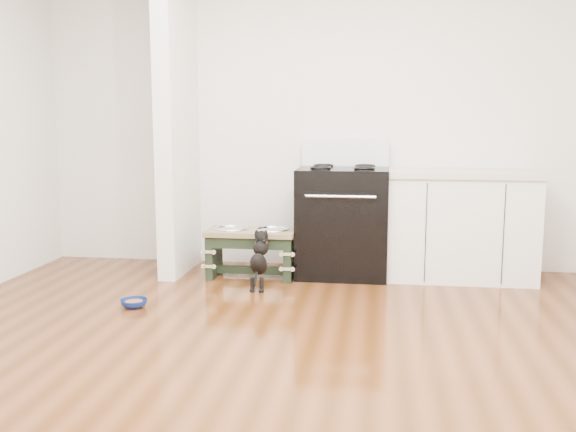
% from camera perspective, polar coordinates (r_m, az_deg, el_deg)
% --- Properties ---
extents(ground, '(5.00, 5.00, 0.00)m').
position_cam_1_polar(ground, '(3.57, -1.38, -13.25)').
color(ground, '#45230C').
rests_on(ground, ground).
extents(room_shell, '(5.00, 5.00, 5.00)m').
position_cam_1_polar(room_shell, '(3.33, -1.48, 13.61)').
color(room_shell, silver).
rests_on(room_shell, ground).
extents(partition_wall, '(0.15, 0.80, 2.70)m').
position_cam_1_polar(partition_wall, '(5.64, -9.82, 8.69)').
color(partition_wall, silver).
rests_on(partition_wall, ground).
extents(oven_range, '(0.76, 0.69, 1.14)m').
position_cam_1_polar(oven_range, '(5.50, 4.88, -0.33)').
color(oven_range, black).
rests_on(oven_range, ground).
extents(cabinet_run, '(1.24, 0.64, 0.91)m').
position_cam_1_polar(cabinet_run, '(5.56, 15.03, -0.77)').
color(cabinet_run, white).
rests_on(cabinet_run, ground).
extents(dog_feeder, '(0.75, 0.40, 0.43)m').
position_cam_1_polar(dog_feeder, '(5.42, -3.27, -2.45)').
color(dog_feeder, black).
rests_on(dog_feeder, ground).
extents(puppy, '(0.13, 0.38, 0.46)m').
position_cam_1_polar(puppy, '(5.07, -2.55, -3.70)').
color(puppy, black).
rests_on(puppy, ground).
extents(floor_bowl, '(0.22, 0.22, 0.06)m').
position_cam_1_polar(floor_bowl, '(4.74, -13.53, -7.55)').
color(floor_bowl, navy).
rests_on(floor_bowl, ground).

